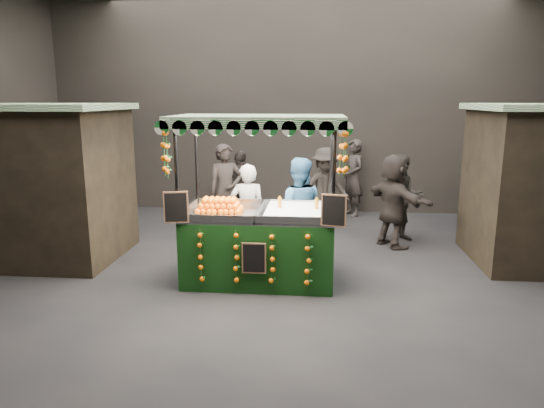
{
  "coord_description": "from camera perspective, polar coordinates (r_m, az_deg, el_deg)",
  "views": [
    {
      "loc": [
        0.37,
        -6.8,
        2.68
      ],
      "look_at": [
        -0.33,
        0.69,
        1.07
      ],
      "focal_mm": 32.64,
      "sensor_mm": 36.0,
      "label": 1
    }
  ],
  "objects": [
    {
      "name": "ground",
      "position": [
        7.32,
        2.1,
        -9.41
      ],
      "size": [
        12.0,
        12.0,
        0.0
      ],
      "primitive_type": "plane",
      "color": "black",
      "rests_on": "ground"
    },
    {
      "name": "market_hall",
      "position": [
        6.85,
        2.33,
        17.95
      ],
      "size": [
        12.1,
        10.1,
        5.05
      ],
      "color": "black",
      "rests_on": "ground"
    },
    {
      "name": "neighbour_stall_left",
      "position": [
        9.25,
        -25.81,
        2.34
      ],
      "size": [
        3.0,
        2.2,
        2.6
      ],
      "color": "black",
      "rests_on": "ground"
    },
    {
      "name": "juice_stall",
      "position": [
        7.29,
        -1.45,
        -3.19
      ],
      "size": [
        2.53,
        1.49,
        2.45
      ],
      "color": "black",
      "rests_on": "ground"
    },
    {
      "name": "vendor_grey",
      "position": [
        8.26,
        -2.83,
        -0.98
      ],
      "size": [
        0.64,
        0.47,
        1.64
      ],
      "rotation": [
        0.0,
        0.0,
        3.28
      ],
      "color": "#929398",
      "rests_on": "ground"
    },
    {
      "name": "vendor_blue",
      "position": [
        8.08,
        3.01,
        -0.82
      ],
      "size": [
        0.87,
        0.69,
        1.76
      ],
      "rotation": [
        0.0,
        0.0,
        3.11
      ],
      "color": "#27537D",
      "rests_on": "ground"
    },
    {
      "name": "shopper_0",
      "position": [
        9.63,
        -5.34,
        1.47
      ],
      "size": [
        0.79,
        0.69,
        1.83
      ],
      "rotation": [
        0.0,
        0.0,
        0.45
      ],
      "color": "#292321",
      "rests_on": "ground"
    },
    {
      "name": "shopper_1",
      "position": [
        9.71,
        14.74,
        0.7
      ],
      "size": [
        0.83,
        0.66,
        1.66
      ],
      "rotation": [
        0.0,
        0.0,
        -0.04
      ],
      "color": "black",
      "rests_on": "ground"
    },
    {
      "name": "shopper_2",
      "position": [
        10.7,
        -3.61,
        1.92
      ],
      "size": [
        0.95,
        0.91,
        1.59
      ],
      "rotation": [
        0.0,
        0.0,
        2.41
      ],
      "color": "black",
      "rests_on": "ground"
    },
    {
      "name": "shopper_3",
      "position": [
        10.23,
        6.16,
        1.72
      ],
      "size": [
        1.27,
        1.07,
        1.71
      ],
      "rotation": [
        0.0,
        0.0,
        0.47
      ],
      "color": "#282320",
      "rests_on": "ground"
    },
    {
      "name": "shopper_4",
      "position": [
        11.59,
        -19.6,
        2.82
      ],
      "size": [
        1.01,
        0.73,
        1.91
      ],
      "rotation": [
        0.0,
        0.0,
        3.28
      ],
      "color": "#2C2623",
      "rests_on": "ground"
    },
    {
      "name": "shopper_5",
      "position": [
        9.25,
        13.83,
        0.35
      ],
      "size": [
        1.26,
        1.62,
        1.71
      ],
      "rotation": [
        0.0,
        0.0,
        2.12
      ],
      "color": "#2E2826",
      "rests_on": "ground"
    },
    {
      "name": "shopper_6",
      "position": [
        11.57,
        9.35,
        3.0
      ],
      "size": [
        0.66,
        0.77,
        1.77
      ],
      "rotation": [
        0.0,
        0.0,
        -1.12
      ],
      "color": "#2E2826",
      "rests_on": "ground"
    }
  ]
}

